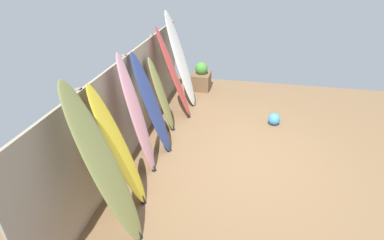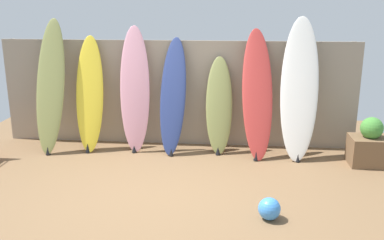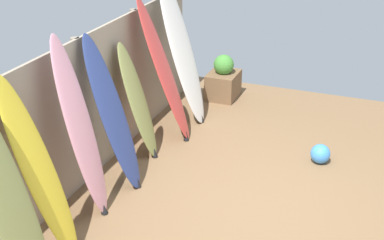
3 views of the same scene
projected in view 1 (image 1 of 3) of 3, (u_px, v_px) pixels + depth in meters
name	position (u px, v px, depth m)	size (l,w,h in m)	color
ground	(240.00, 158.00, 5.44)	(7.68, 7.68, 0.00)	brown
fence_back	(131.00, 104.00, 5.35)	(6.08, 0.11, 1.80)	gray
surfboard_olive_0	(106.00, 170.00, 3.44)	(0.49, 0.76, 2.17)	olive
surfboard_yellow_1	(119.00, 150.00, 4.06)	(0.52, 0.69, 1.89)	yellow
surfboard_pink_2	(138.00, 117.00, 4.67)	(0.54, 0.55, 2.06)	pink
surfboard_navy_3	(152.00, 105.00, 5.26)	(0.48, 0.71, 1.87)	navy
surfboard_olive_4	(162.00, 96.00, 5.99)	(0.46, 0.53, 1.57)	olive
surfboard_red_5	(174.00, 75.00, 6.38)	(0.57, 0.80, 2.02)	#D13D38
surfboard_white_6	(181.00, 61.00, 6.89)	(0.64, 0.78, 2.21)	white
planter_box	(201.00, 78.00, 8.13)	(0.59, 0.47, 0.75)	brown
beach_ball	(274.00, 119.00, 6.47)	(0.26, 0.26, 0.26)	#3F8CE5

